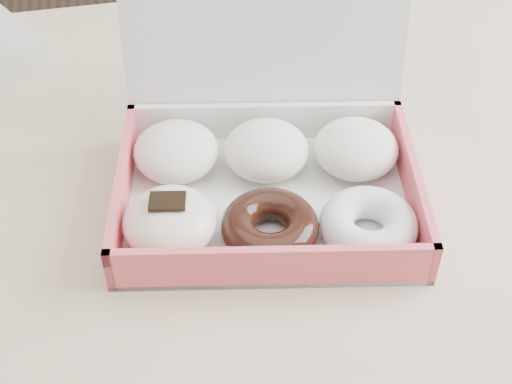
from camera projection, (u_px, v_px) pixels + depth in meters
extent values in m
cube|color=tan|center=(191.00, 166.00, 0.89)|extent=(1.20, 0.80, 0.04)
cylinder|color=tan|center=(441.00, 157.00, 1.48)|extent=(0.05, 0.05, 0.71)
cube|color=white|center=(268.00, 203.00, 0.80)|extent=(0.37, 0.30, 0.01)
cube|color=#E7525D|center=(272.00, 268.00, 0.70)|extent=(0.33, 0.07, 0.05)
cube|color=white|center=(264.00, 123.00, 0.87)|extent=(0.33, 0.07, 0.05)
cube|color=#E7525D|center=(123.00, 190.00, 0.79)|extent=(0.05, 0.24, 0.05)
cube|color=#E7525D|center=(412.00, 185.00, 0.79)|extent=(0.05, 0.24, 0.05)
cube|color=white|center=(264.00, 47.00, 0.83)|extent=(0.33, 0.12, 0.24)
ellipsoid|color=white|center=(176.00, 151.00, 0.82)|extent=(0.12, 0.12, 0.06)
ellipsoid|color=white|center=(266.00, 150.00, 0.83)|extent=(0.12, 0.12, 0.06)
ellipsoid|color=white|center=(356.00, 148.00, 0.83)|extent=(0.12, 0.12, 0.06)
ellipsoid|color=beige|center=(170.00, 222.00, 0.74)|extent=(0.12, 0.12, 0.06)
cube|color=black|center=(167.00, 201.00, 0.72)|extent=(0.04, 0.03, 0.00)
torus|color=black|center=(270.00, 227.00, 0.75)|extent=(0.12, 0.12, 0.04)
torus|color=white|center=(369.00, 225.00, 0.75)|extent=(0.12, 0.12, 0.04)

